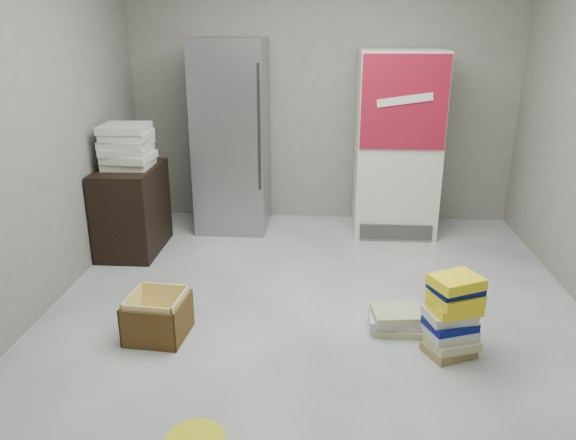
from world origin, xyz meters
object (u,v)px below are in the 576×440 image
Objects in this scene: steel_fridge at (232,137)px; wood_shelf at (132,209)px; coke_cooler at (397,144)px; phonebook_stack_main at (453,315)px; cardboard_box at (158,319)px.

steel_fridge reaches higher than wood_shelf.
wood_shelf is (-0.83, -0.73, -0.55)m from steel_fridge.
coke_cooler is 2.41m from phonebook_stack_main.
phonebook_stack_main is (2.61, -1.59, -0.12)m from wood_shelf.
phonebook_stack_main is 1.33× the size of cardboard_box.
steel_fridge is 1.06× the size of coke_cooler.
wood_shelf is at bearing 129.80° from phonebook_stack_main.
wood_shelf reaches higher than phonebook_stack_main.
steel_fridge is 2.40m from cardboard_box.
steel_fridge reaches higher than coke_cooler.
phonebook_stack_main is 1.95m from cardboard_box.
coke_cooler is 2.63m from wood_shelf.
steel_fridge reaches higher than phonebook_stack_main.
phonebook_stack_main is at bearing -31.39° from wood_shelf.
coke_cooler is 3.27× the size of phonebook_stack_main.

